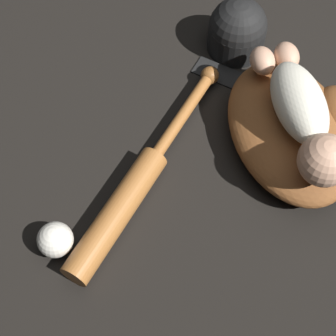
{
  "coord_description": "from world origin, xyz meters",
  "views": [
    {
      "loc": [
        0.67,
        -0.2,
        1.02
      ],
      "look_at": [
        0.13,
        -0.28,
        0.07
      ],
      "focal_mm": 60.0,
      "sensor_mm": 36.0,
      "label": 1
    }
  ],
  "objects_px": {
    "baseball_bat": "(132,190)",
    "baseball_cap": "(237,31)",
    "baby_figure": "(304,115)",
    "baseball_glove": "(299,128)",
    "baseball": "(55,240)"
  },
  "relations": [
    {
      "from": "baseball_bat",
      "to": "baseball_cap",
      "type": "relative_size",
      "value": 2.7
    },
    {
      "from": "baseball_bat",
      "to": "baseball_cap",
      "type": "distance_m",
      "value": 0.46
    },
    {
      "from": "baby_figure",
      "to": "baseball_cap",
      "type": "bearing_deg",
      "value": -153.07
    },
    {
      "from": "baseball_glove",
      "to": "baseball_bat",
      "type": "bearing_deg",
      "value": -60.11
    },
    {
      "from": "baseball_glove",
      "to": "baseball",
      "type": "bearing_deg",
      "value": -54.92
    },
    {
      "from": "baby_figure",
      "to": "baseball_bat",
      "type": "relative_size",
      "value": 0.65
    },
    {
      "from": "baseball_glove",
      "to": "baby_figure",
      "type": "xyz_separation_m",
      "value": [
        0.03,
        -0.01,
        0.09
      ]
    },
    {
      "from": "baseball",
      "to": "baseball_cap",
      "type": "xyz_separation_m",
      "value": [
        -0.56,
        0.29,
        0.02
      ]
    },
    {
      "from": "baseball_bat",
      "to": "baseball",
      "type": "distance_m",
      "value": 0.18
    },
    {
      "from": "baby_figure",
      "to": "baseball_cap",
      "type": "height_order",
      "value": "baby_figure"
    },
    {
      "from": "baby_figure",
      "to": "baseball_glove",
      "type": "bearing_deg",
      "value": 167.75
    },
    {
      "from": "baseball_bat",
      "to": "baseball",
      "type": "bearing_deg",
      "value": -44.12
    },
    {
      "from": "baseball_glove",
      "to": "baseball_cap",
      "type": "relative_size",
      "value": 2.16
    },
    {
      "from": "baseball_cap",
      "to": "baseball",
      "type": "bearing_deg",
      "value": -27.74
    },
    {
      "from": "baby_figure",
      "to": "baseball_bat",
      "type": "bearing_deg",
      "value": -64.36
    }
  ]
}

